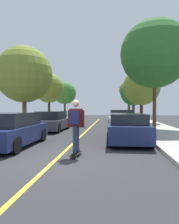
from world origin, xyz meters
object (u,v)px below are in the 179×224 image
street_tree_left_near (49,88)px  street_tree_right_near (142,87)px  parked_car_left_nearest (11,130)px  parked_car_right_near (121,120)px  parked_car_right_farthest (117,115)px  street_tree_left_far (65,93)px  skateboarder (76,123)px  street_tree_left_nearest (24,75)px  street_tree_right_farthest (129,90)px  parked_car_right_far (119,117)px  parked_car_right_nearest (127,128)px  street_tree_right_nearest (155,54)px  street_tree_right_far (133,93)px  parked_car_left_near (52,121)px  skateboard (76,154)px

street_tree_left_near → street_tree_right_near: (9.43, -0.01, 0.03)m
parked_car_left_nearest → parked_car_right_near: 9.45m
parked_car_left_nearest → parked_car_right_farthest: 20.92m
parked_car_right_near → street_tree_left_near: 9.16m
parked_car_right_near → street_tree_left_far: street_tree_left_far is taller
parked_car_right_farthest → skateboarder: skateboarder is taller
street_tree_left_near → skateboarder: street_tree_left_near is taller
street_tree_left_nearest → street_tree_right_farthest: size_ratio=0.98×
parked_car_right_far → parked_car_right_nearest: bearing=-90.0°
parked_car_right_near → skateboarder: 9.78m
parked_car_left_nearest → street_tree_left_near: bearing=99.8°
parked_car_right_near → street_tree_left_far: size_ratio=0.80×
street_tree_right_nearest → street_tree_right_near: 6.54m
street_tree_right_nearest → street_tree_right_far: 13.96m
street_tree_right_nearest → skateboarder: bearing=-117.3°
parked_car_left_nearest → skateboarder: 3.46m
parked_car_right_far → parked_car_right_farthest: size_ratio=1.08×
parked_car_left_near → street_tree_right_near: bearing=43.0°
street_tree_right_far → skateboard: 22.56m
parked_car_right_far → parked_car_right_near: bearing=-90.0°
parked_car_right_farthest → street_tree_right_far: street_tree_right_far is taller
street_tree_right_near → skateboarder: 15.18m
street_tree_right_near → skateboarder: street_tree_right_near is taller
parked_car_left_nearest → parked_car_right_near: parked_car_right_near is taller
street_tree_left_near → street_tree_right_farthest: 17.55m
parked_car_left_nearest → street_tree_left_near: (-2.22, 12.82, 2.96)m
street_tree_right_nearest → street_tree_right_farthest: (0.00, 21.11, -0.75)m
street_tree_right_far → street_tree_left_near: bearing=-141.4°
street_tree_left_near → street_tree_right_nearest: size_ratio=0.67×
parked_car_right_nearest → street_tree_right_farthest: (2.22, 26.00, 3.92)m
street_tree_right_far → skateboarder: street_tree_right_far is taller
street_tree_left_near → street_tree_left_far: 7.43m
parked_car_right_far → street_tree_left_far: street_tree_left_far is taller
street_tree_right_far → street_tree_right_farthest: (0.00, 7.25, 0.92)m
parked_car_right_farthest → street_tree_left_nearest: size_ratio=0.67×
street_tree_right_near → street_tree_left_nearest: bearing=-146.6°
parked_car_right_farthest → street_tree_left_nearest: 15.88m
street_tree_right_far → skateboard: street_tree_right_far is taller
skateboard → street_tree_left_far: bearing=103.6°
parked_car_left_nearest → skateboard: bearing=-26.6°
street_tree_left_far → street_tree_right_farthest: bearing=37.9°
parked_car_right_far → skateboard: 15.59m
street_tree_left_near → street_tree_right_far: (9.43, 7.52, 0.02)m
street_tree_right_far → parked_car_right_near: bearing=-100.2°
street_tree_right_nearest → street_tree_right_near: size_ratio=1.41×
parked_car_right_nearest → parked_car_right_far: 12.33m
parked_car_right_far → street_tree_left_far: 10.05m
parked_car_right_nearest → skateboard: (-1.94, -3.13, -0.59)m
parked_car_right_near → skateboard: (-1.94, -9.55, -0.63)m
parked_car_right_near → skateboard: parked_car_right_near is taller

